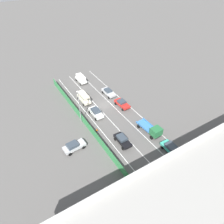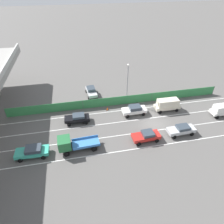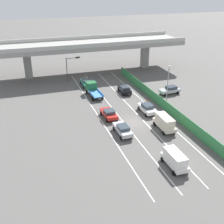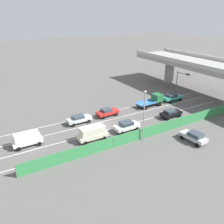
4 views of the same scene
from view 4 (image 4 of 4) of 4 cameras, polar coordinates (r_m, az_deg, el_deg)
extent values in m
plane|color=#565451|center=(42.45, -2.14, -3.39)|extent=(300.00, 300.00, 0.00)
cube|color=silver|center=(48.63, 0.01, 0.20)|extent=(0.14, 45.67, 0.01)
cube|color=silver|center=(45.98, 2.16, -1.22)|extent=(0.14, 45.67, 0.01)
cube|color=silver|center=(43.45, 4.55, -2.80)|extent=(0.14, 45.67, 0.01)
cube|color=silver|center=(41.03, 7.25, -4.57)|extent=(0.14, 45.67, 0.01)
cube|color=gray|center=(59.39, 24.19, 9.53)|extent=(47.59, 10.83, 1.00)
cube|color=#B2B2AD|center=(55.12, 21.08, 10.11)|extent=(47.59, 0.30, 0.90)
cube|color=gray|center=(69.89, 13.66, 9.50)|extent=(1.77, 1.77, 6.50)
cube|color=#338447|center=(39.18, 9.16, -4.57)|extent=(0.06, 41.67, 1.85)
cylinder|color=#4C514C|center=(31.98, -22.15, -13.13)|extent=(0.10, 0.10, 1.85)
cylinder|color=#4C514C|center=(35.61, 0.37, -7.26)|extent=(0.10, 0.10, 1.85)
cylinder|color=#4C514C|center=(43.58, 16.28, -2.29)|extent=(0.10, 0.10, 1.85)
cube|color=silver|center=(40.61, 3.58, -3.46)|extent=(1.92, 4.47, 0.63)
cube|color=#333D47|center=(40.29, 3.48, -2.72)|extent=(1.66, 2.13, 0.59)
cylinder|color=black|center=(42.29, 4.54, -3.08)|extent=(0.23, 0.64, 0.64)
cylinder|color=black|center=(40.97, 6.04, -4.05)|extent=(0.23, 0.64, 0.64)
cylinder|color=black|center=(40.75, 1.07, -4.07)|extent=(0.23, 0.64, 0.64)
cylinder|color=black|center=(39.39, 2.51, -5.11)|extent=(0.23, 0.64, 0.64)
cube|color=silver|center=(38.38, -19.68, -6.64)|extent=(1.80, 4.40, 0.55)
cube|color=silver|center=(38.00, -19.85, -5.57)|extent=(1.59, 3.61, 1.08)
cylinder|color=black|center=(39.58, -17.77, -6.15)|extent=(0.22, 0.64, 0.64)
cylinder|color=black|center=(38.03, -17.11, -7.33)|extent=(0.22, 0.64, 0.64)
cylinder|color=black|center=(39.22, -22.01, -7.08)|extent=(0.22, 0.64, 0.64)
cylinder|color=black|center=(37.66, -21.53, -8.31)|extent=(0.22, 0.64, 0.64)
cube|color=#B7BABC|center=(43.57, -7.89, -1.74)|extent=(1.82, 4.55, 0.61)
cube|color=#333D47|center=(43.27, -8.18, -1.16)|extent=(1.55, 2.04, 0.46)
cylinder|color=black|center=(45.04, -6.54, -1.46)|extent=(0.24, 0.65, 0.64)
cylinder|color=black|center=(43.64, -5.56, -2.25)|extent=(0.24, 0.65, 0.64)
cylinder|color=black|center=(43.96, -10.14, -2.33)|extent=(0.24, 0.65, 0.64)
cylinder|color=black|center=(42.53, -9.25, -3.17)|extent=(0.24, 0.65, 0.64)
cube|color=red|center=(46.19, -1.08, -0.05)|extent=(2.04, 4.45, 0.58)
cube|color=#333D47|center=(45.85, -1.36, 0.49)|extent=(1.70, 1.84, 0.50)
cylinder|color=black|center=(47.81, -0.15, 0.20)|extent=(0.25, 0.65, 0.64)
cylinder|color=black|center=(46.40, 1.08, -0.54)|extent=(0.25, 0.65, 0.64)
cylinder|color=black|center=(46.40, -3.24, -0.58)|extent=(0.25, 0.65, 0.64)
cylinder|color=black|center=(44.94, -2.06, -1.37)|extent=(0.25, 0.65, 0.64)
cube|color=teal|center=(55.85, 14.38, 3.38)|extent=(1.97, 4.69, 0.57)
cube|color=#333D47|center=(55.50, 14.23, 3.89)|extent=(1.69, 2.22, 0.56)
cylinder|color=black|center=(57.67, 14.88, 3.48)|extent=(0.24, 0.65, 0.64)
cylinder|color=black|center=(56.44, 16.14, 2.91)|extent=(0.24, 0.65, 0.64)
cylinder|color=black|center=(55.62, 12.49, 2.99)|extent=(0.24, 0.65, 0.64)
cylinder|color=black|center=(54.34, 13.76, 2.39)|extent=(0.24, 0.65, 0.64)
cube|color=black|center=(47.02, 14.00, -0.33)|extent=(1.85, 4.32, 0.59)
cube|color=#333D47|center=(46.62, 13.79, 0.19)|extent=(1.59, 2.06, 0.47)
cylinder|color=black|center=(48.71, 14.54, -0.14)|extent=(0.24, 0.65, 0.64)
cylinder|color=black|center=(47.58, 15.95, -0.86)|extent=(0.24, 0.65, 0.64)
cylinder|color=black|center=(46.87, 11.92, -0.82)|extent=(0.24, 0.65, 0.64)
cylinder|color=black|center=(45.69, 13.33, -1.59)|extent=(0.24, 0.65, 0.64)
cube|color=beige|center=(37.77, -4.67, -5.68)|extent=(1.85, 4.81, 0.62)
cube|color=beige|center=(37.34, -4.72, -4.46)|extent=(1.63, 3.95, 1.20)
cylinder|color=black|center=(39.32, -3.07, -5.18)|extent=(0.23, 0.64, 0.64)
cylinder|color=black|center=(37.91, -1.82, -6.30)|extent=(0.23, 0.64, 0.64)
cylinder|color=black|center=(38.17, -7.46, -6.29)|extent=(0.23, 0.64, 0.64)
cylinder|color=black|center=(36.71, -6.35, -7.51)|extent=(0.23, 0.64, 0.64)
cube|color=black|center=(51.52, 9.05, 2.11)|extent=(1.92, 6.03, 0.25)
cube|color=#236638|center=(52.57, 10.82, 3.47)|extent=(2.13, 1.88, 1.55)
cube|color=#3875BC|center=(50.85, 8.25, 2.09)|extent=(2.24, 4.12, 0.10)
cube|color=#3875BC|center=(51.48, 7.54, 2.61)|extent=(0.27, 4.02, 0.37)
cube|color=#3875BC|center=(50.11, 8.99, 1.94)|extent=(0.27, 4.02, 0.37)
cylinder|color=black|center=(53.64, 9.93, 2.54)|extent=(0.30, 0.81, 0.80)
cylinder|color=black|center=(52.27, 11.44, 1.86)|extent=(0.30, 0.81, 0.80)
cylinder|color=black|center=(51.10, 6.57, 1.69)|extent=(0.30, 0.81, 0.80)
cylinder|color=black|center=(49.66, 8.06, 0.96)|extent=(0.30, 0.81, 0.80)
cube|color=#B2B5B7|center=(39.39, 18.98, -5.71)|extent=(4.39, 2.13, 0.60)
cube|color=#333D47|center=(38.95, 19.51, -5.14)|extent=(2.20, 1.74, 0.59)
cylinder|color=black|center=(39.69, 16.45, -5.90)|extent=(0.66, 0.27, 0.64)
cylinder|color=black|center=(40.99, 18.05, -5.14)|extent=(0.66, 0.27, 0.64)
cylinder|color=black|center=(38.25, 19.79, -7.52)|extent=(0.66, 0.27, 0.64)
cylinder|color=black|center=(39.60, 21.34, -6.68)|extent=(0.66, 0.27, 0.64)
cylinder|color=#47474C|center=(60.50, 15.28, 6.86)|extent=(0.18, 0.18, 5.67)
cylinder|color=#47474C|center=(59.04, 16.76, 8.86)|extent=(3.07, 0.62, 0.12)
cube|color=black|center=(58.39, 17.76, 8.59)|extent=(0.99, 0.43, 0.32)
sphere|color=#390706|center=(58.42, 17.43, 8.63)|extent=(0.20, 0.20, 0.20)
sphere|color=#EFA319|center=(58.26, 17.67, 8.57)|extent=(0.20, 0.20, 0.20)
sphere|color=black|center=(58.10, 17.92, 8.50)|extent=(0.20, 0.20, 0.20)
cylinder|color=gray|center=(36.61, 7.63, -1.26)|extent=(0.16, 0.16, 7.90)
ellipsoid|color=silver|center=(35.12, 7.99, 4.89)|extent=(0.60, 0.36, 0.28)
cone|color=orange|center=(41.79, 10.57, -3.76)|extent=(0.36, 0.36, 0.65)
cube|color=black|center=(41.93, 10.54, -4.13)|extent=(0.47, 0.47, 0.03)
camera|label=1|loc=(56.89, 51.35, 27.03)|focal=33.03mm
camera|label=2|loc=(66.08, -3.18, 25.68)|focal=31.95mm
camera|label=3|loc=(54.19, -55.77, 16.28)|focal=44.84mm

